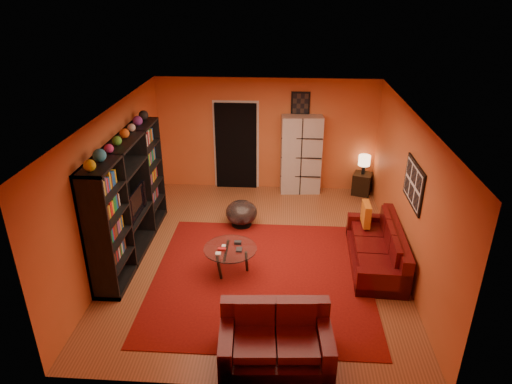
# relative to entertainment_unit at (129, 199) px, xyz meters

# --- Properties ---
(floor) EXTENTS (6.00, 6.00, 0.00)m
(floor) POSITION_rel_entertainment_unit_xyz_m (2.27, 0.00, -1.05)
(floor) COLOR brown
(floor) RESTS_ON ground
(ceiling) EXTENTS (6.00, 6.00, 0.00)m
(ceiling) POSITION_rel_entertainment_unit_xyz_m (2.27, 0.00, 1.55)
(ceiling) COLOR white
(ceiling) RESTS_ON wall_back
(wall_back) EXTENTS (6.00, 0.00, 6.00)m
(wall_back) POSITION_rel_entertainment_unit_xyz_m (2.27, 3.00, 0.25)
(wall_back) COLOR #CC5D2C
(wall_back) RESTS_ON floor
(wall_front) EXTENTS (6.00, 0.00, 6.00)m
(wall_front) POSITION_rel_entertainment_unit_xyz_m (2.27, -3.00, 0.25)
(wall_front) COLOR #CC5D2C
(wall_front) RESTS_ON floor
(wall_left) EXTENTS (0.00, 6.00, 6.00)m
(wall_left) POSITION_rel_entertainment_unit_xyz_m (-0.23, 0.00, 0.25)
(wall_left) COLOR #CC5D2C
(wall_left) RESTS_ON floor
(wall_right) EXTENTS (0.00, 6.00, 6.00)m
(wall_right) POSITION_rel_entertainment_unit_xyz_m (4.78, 0.00, 0.25)
(wall_right) COLOR #CC5D2C
(wall_right) RESTS_ON floor
(rug) EXTENTS (3.60, 3.60, 0.01)m
(rug) POSITION_rel_entertainment_unit_xyz_m (2.38, -0.70, -1.04)
(rug) COLOR #610D0B
(rug) RESTS_ON floor
(doorway) EXTENTS (0.95, 0.10, 2.04)m
(doorway) POSITION_rel_entertainment_unit_xyz_m (1.57, 2.96, -0.03)
(doorway) COLOR black
(doorway) RESTS_ON floor
(wall_art_right) EXTENTS (0.03, 1.00, 0.70)m
(wall_art_right) POSITION_rel_entertainment_unit_xyz_m (4.75, -0.30, 0.55)
(wall_art_right) COLOR black
(wall_art_right) RESTS_ON wall_right
(wall_art_back) EXTENTS (0.42, 0.03, 0.52)m
(wall_art_back) POSITION_rel_entertainment_unit_xyz_m (3.02, 2.98, 1.00)
(wall_art_back) COLOR black
(wall_art_back) RESTS_ON wall_back
(entertainment_unit) EXTENTS (0.45, 3.00, 2.10)m
(entertainment_unit) POSITION_rel_entertainment_unit_xyz_m (0.00, 0.00, 0.00)
(entertainment_unit) COLOR black
(entertainment_unit) RESTS_ON floor
(tv) EXTENTS (0.87, 0.11, 0.50)m
(tv) POSITION_rel_entertainment_unit_xyz_m (0.05, 0.00, -0.08)
(tv) COLOR black
(tv) RESTS_ON entertainment_unit
(sofa) EXTENTS (0.91, 2.06, 0.85)m
(sofa) POSITION_rel_entertainment_unit_xyz_m (4.41, -0.16, -0.76)
(sofa) COLOR #45090B
(sofa) RESTS_ON rug
(loveseat) EXTENTS (1.51, 0.97, 0.85)m
(loveseat) POSITION_rel_entertainment_unit_xyz_m (2.65, -2.42, -0.76)
(loveseat) COLOR #45090B
(loveseat) RESTS_ON rug
(throw_pillow) EXTENTS (0.12, 0.42, 0.42)m
(throw_pillow) POSITION_rel_entertainment_unit_xyz_m (4.22, 0.49, -0.42)
(throw_pillow) COLOR orange
(throw_pillow) RESTS_ON sofa
(coffee_table) EXTENTS (0.89, 0.89, 0.45)m
(coffee_table) POSITION_rel_entertainment_unit_xyz_m (1.84, -0.56, -0.64)
(coffee_table) COLOR silver
(coffee_table) RESTS_ON floor
(storage_cabinet) EXTENTS (0.93, 0.47, 1.81)m
(storage_cabinet) POSITION_rel_entertainment_unit_xyz_m (3.08, 2.80, -0.14)
(storage_cabinet) COLOR #BCB7AD
(storage_cabinet) RESTS_ON floor
(bowl_chair) EXTENTS (0.64, 0.64, 0.53)m
(bowl_chair) POSITION_rel_entertainment_unit_xyz_m (1.87, 1.06, -0.77)
(bowl_chair) COLOR black
(bowl_chair) RESTS_ON floor
(side_table) EXTENTS (0.51, 0.51, 0.50)m
(side_table) POSITION_rel_entertainment_unit_xyz_m (4.51, 2.75, -0.80)
(side_table) COLOR black
(side_table) RESTS_ON floor
(table_lamp) EXTENTS (0.27, 0.27, 0.44)m
(table_lamp) POSITION_rel_entertainment_unit_xyz_m (4.51, 2.75, -0.24)
(table_lamp) COLOR black
(table_lamp) RESTS_ON side_table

